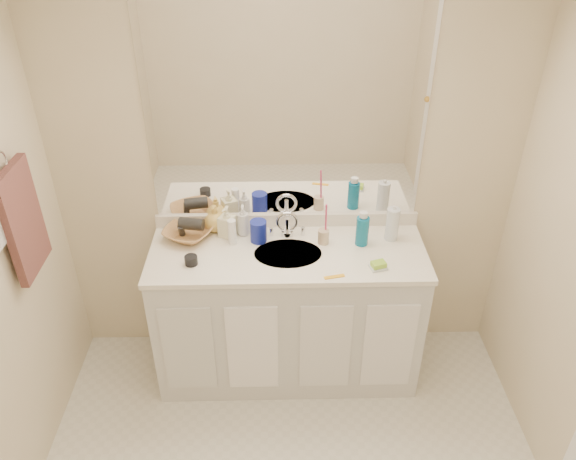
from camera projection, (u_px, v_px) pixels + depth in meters
The scene contains 24 objects.
wall_back at pixel (287, 176), 3.13m from camera, with size 2.60×0.02×2.40m, color beige.
vanity_cabinet at pixel (288, 314), 3.32m from camera, with size 1.50×0.55×0.85m, color silver.
countertop at pixel (288, 253), 3.08m from camera, with size 1.52×0.57×0.03m, color white.
backsplash at pixel (287, 220), 3.26m from camera, with size 1.52×0.03×0.08m, color white.
sink_basin at pixel (288, 255), 3.06m from camera, with size 0.37×0.37×0.02m, color silver.
faucet at pixel (287, 227), 3.17m from camera, with size 0.02×0.02×0.11m, color silver.
mirror at pixel (287, 115), 2.92m from camera, with size 1.48×0.01×1.20m, color white.
blue_mug at pixel (258, 231), 3.12m from camera, with size 0.09×0.09×0.13m, color #152295.
tan_cup at pixel (323, 237), 3.11m from camera, with size 0.06×0.06×0.08m, color #CEB391.
toothbrush at pixel (326, 220), 3.06m from camera, with size 0.01×0.01×0.21m, color #E23B72.
mouthwash_bottle at pixel (362, 231), 3.08m from camera, with size 0.07×0.07×0.17m, color #0B658F.
clear_pump_bottle at pixel (392, 224), 3.12m from camera, with size 0.07×0.07×0.19m, color white.
soap_dish at pixel (378, 267), 2.94m from camera, with size 0.09×0.07×0.01m, color silver.
green_soap at pixel (379, 264), 2.93m from camera, with size 0.07×0.05×0.03m, color #95D032.
orange_comb at pixel (334, 277), 2.87m from camera, with size 0.11×0.02×0.00m, color yellow.
dark_jar at pixel (191, 260), 2.96m from camera, with size 0.07×0.07×0.05m, color black.
extra_white_bottle at pixel (232, 232), 3.09m from camera, with size 0.05×0.05×0.15m, color white.
soap_bottle_white at pixel (243, 220), 3.16m from camera, with size 0.07×0.07×0.19m, color silver.
soap_bottle_cream at pixel (227, 222), 3.15m from camera, with size 0.08×0.09×0.18m, color #F8F4CA.
soap_bottle_yellow at pixel (215, 218), 3.20m from camera, with size 0.13×0.13×0.16m, color #E6BD59.
wicker_basket at pixel (189, 233), 3.16m from camera, with size 0.26×0.26×0.06m, color #A97644.
hair_dryer at pixel (191, 224), 3.13m from camera, with size 0.07×0.07×0.14m, color black.
towel_ring at pixel (1, 163), 2.47m from camera, with size 0.11×0.11×0.01m, color silver.
hand_towel at pixel (23, 221), 2.63m from camera, with size 0.04×0.32×0.55m, color #482826.
Camera 1 is at (-0.06, -1.49, 2.65)m, focal length 35.00 mm.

